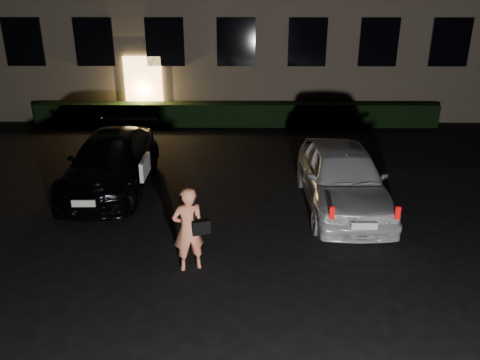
{
  "coord_description": "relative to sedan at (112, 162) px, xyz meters",
  "views": [
    {
      "loc": [
        0.31,
        -6.76,
        4.53
      ],
      "look_at": [
        0.23,
        2.0,
        1.1
      ],
      "focal_mm": 35.0,
      "sensor_mm": 36.0,
      "label": 1
    }
  ],
  "objects": [
    {
      "name": "ground",
      "position": [
        3.03,
        -4.36,
        -0.67
      ],
      "size": [
        80.0,
        80.0,
        0.0
      ],
      "primitive_type": "plane",
      "color": "black",
      "rests_on": "ground"
    },
    {
      "name": "man",
      "position": [
        2.39,
        -3.88,
        0.12
      ],
      "size": [
        0.72,
        0.54,
        1.57
      ],
      "rotation": [
        0.0,
        0.0,
        3.48
      ],
      "color": "#FB8B61",
      "rests_on": "ground"
    },
    {
      "name": "hatch",
      "position": [
        5.57,
        -1.19,
        0.07
      ],
      "size": [
        1.76,
        4.31,
        1.47
      ],
      "rotation": [
        0.0,
        0.0,
        0.01
      ],
      "color": "silver",
      "rests_on": "ground"
    },
    {
      "name": "hedge",
      "position": [
        3.03,
        6.14,
        -0.24
      ],
      "size": [
        15.0,
        0.7,
        0.85
      ],
      "primitive_type": "cube",
      "color": "black",
      "rests_on": "ground"
    },
    {
      "name": "sedan",
      "position": [
        0.0,
        0.0,
        0.0
      ],
      "size": [
        2.04,
        4.72,
        1.33
      ],
      "rotation": [
        0.0,
        0.0,
        0.02
      ],
      "color": "black",
      "rests_on": "ground"
    }
  ]
}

